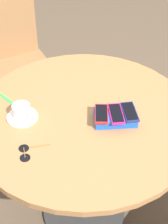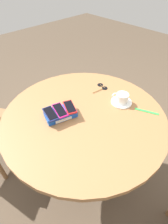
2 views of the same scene
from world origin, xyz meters
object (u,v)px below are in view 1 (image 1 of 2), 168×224
phone_magenta (116,114)px  chair_near_window (19,65)px  phone_navy (130,112)px  lanyard_strap (5,98)px  saucer (22,117)px  coffee_cup (22,111)px  sunglasses (26,152)px  round_table (84,136)px  phone_box (115,117)px  phone_red (101,114)px

phone_magenta → chair_near_window: 1.09m
phone_navy → lanyard_strap: (0.47, -0.36, -0.05)m
saucer → chair_near_window: 0.91m
coffee_cup → lanyard_strap: coffee_cup is taller
coffee_cup → sunglasses: bearing=78.5°
sunglasses → round_table: bearing=-158.4°
saucer → chair_near_window: (-0.17, -0.84, -0.29)m
saucer → phone_box: bearing=154.5°
phone_magenta → sunglasses: bearing=3.9°
phone_magenta → coffee_cup: 0.41m
phone_navy → phone_red: size_ratio=1.02×
phone_box → phone_navy: bearing=163.7°
round_table → coffee_cup: size_ratio=9.56×
phone_navy → sunglasses: (0.47, 0.02, -0.05)m
phone_red → chair_near_window: bearing=-82.2°
phone_red → chair_near_window: 1.06m
phone_magenta → chair_near_window: bearing=-79.1°
saucer → coffee_cup: size_ratio=1.30×
phone_navy → round_table: bearing=-31.2°
phone_magenta → saucer: phone_magenta is taller
phone_navy → coffee_cup: (0.43, -0.19, -0.01)m
lanyard_strap → sunglasses: (-0.00, 0.38, 0.00)m
round_table → phone_magenta: (-0.11, 0.09, 0.18)m
lanyard_strap → phone_box: bearing=140.3°
phone_magenta → sunglasses: 0.42m
lanyard_strap → sunglasses: 0.38m
round_table → saucer: saucer is taller
round_table → chair_near_window: 0.95m
lanyard_strap → sunglasses: sunglasses is taller
round_table → sunglasses: 0.35m
phone_box → chair_near_window: 1.08m
phone_magenta → phone_box: bearing=-90.2°
lanyard_strap → chair_near_window: size_ratio=0.17×
round_table → sunglasses: sunglasses is taller
phone_box → round_table: bearing=-37.6°
round_table → sunglasses: bearing=21.6°
phone_navy → phone_red: phone_red is taller
round_table → phone_magenta: 0.23m
chair_near_window → phone_red: bearing=97.8°
phone_red → lanyard_strap: bearing=-42.7°
round_table → chair_near_window: chair_near_window is taller
phone_navy → chair_near_window: 1.12m
phone_red → coffee_cup: 0.35m
phone_box → phone_red: (0.06, -0.02, 0.03)m
coffee_cup → lanyard_strap: 0.18m
phone_box → lanyard_strap: size_ratio=1.39×
round_table → phone_navy: 0.27m
phone_navy → lanyard_strap: 0.60m
phone_navy → phone_red: (0.12, -0.03, 0.00)m
round_table → lanyard_strap: (0.30, -0.26, 0.13)m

